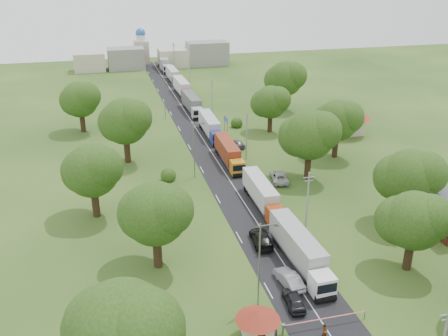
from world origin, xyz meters
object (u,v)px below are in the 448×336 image
object	(u,v)px
info_sign	(226,122)
pedestrian_near	(325,333)
guard_booth	(258,321)
truck_0	(300,249)
boom_barrier	(313,321)
car_lane_mid	(289,279)
car_lane_front	(294,300)

from	to	relation	value
info_sign	pedestrian_near	size ratio (longest dim) A/B	2.20
guard_booth	info_sign	world-z (taller)	info_sign
info_sign	truck_0	xyz separation A→B (m)	(-3.48, -49.05, -0.80)
boom_barrier	truck_0	bearing A→B (deg)	74.29
boom_barrier	car_lane_mid	xyz separation A→B (m)	(0.36, 7.43, -0.07)
boom_barrier	info_sign	distance (m)	60.39
guard_booth	car_lane_front	xyz separation A→B (m)	(5.38, 3.85, -1.41)
truck_0	car_lane_front	size ratio (longest dim) A/B	3.38
boom_barrier	car_lane_mid	world-z (taller)	car_lane_mid
boom_barrier	car_lane_front	bearing A→B (deg)	96.89
boom_barrier	pedestrian_near	xyz separation A→B (m)	(0.44, -1.86, 0.04)
truck_0	pedestrian_near	xyz separation A→B (m)	(-2.64, -12.81, -1.26)
car_lane_front	car_lane_mid	bearing A→B (deg)	-97.37
info_sign	car_lane_front	xyz separation A→B (m)	(-7.02, -56.15, -2.25)
truck_0	car_lane_mid	size ratio (longest dim) A/B	3.01
guard_booth	car_lane_mid	world-z (taller)	guard_booth
boom_barrier	truck_0	distance (m)	11.45
info_sign	car_lane_mid	distance (m)	52.97
boom_barrier	info_sign	size ratio (longest dim) A/B	2.25
car_lane_mid	boom_barrier	bearing A→B (deg)	81.25
truck_0	pedestrian_near	distance (m)	13.14
boom_barrier	pedestrian_near	distance (m)	1.91
info_sign	truck_0	bearing A→B (deg)	-94.05
truck_0	car_lane_mid	distance (m)	4.66
car_lane_front	truck_0	bearing A→B (deg)	-110.97
boom_barrier	pedestrian_near	size ratio (longest dim) A/B	4.95
car_lane_mid	truck_0	bearing A→B (deg)	-133.73
boom_barrier	truck_0	xyz separation A→B (m)	(3.08, 10.95, 1.31)
truck_0	car_lane_front	bearing A→B (deg)	-116.51
boom_barrier	truck_0	world-z (taller)	truck_0
guard_booth	truck_0	size ratio (longest dim) A/B	0.29
boom_barrier	car_lane_mid	bearing A→B (deg)	87.25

